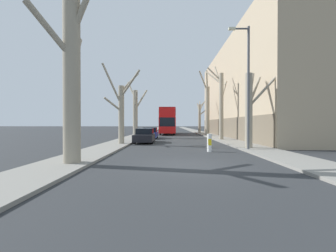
% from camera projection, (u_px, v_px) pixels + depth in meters
% --- Properties ---
extents(ground_plane, '(300.00, 300.00, 0.00)m').
position_uv_depth(ground_plane, '(186.00, 165.00, 9.68)').
color(ground_plane, '#2B2D30').
extents(sidewalk_left, '(2.47, 120.00, 0.12)m').
position_uv_depth(sidewalk_left, '(152.00, 130.00, 59.71)').
color(sidewalk_left, gray).
rests_on(sidewalk_left, ground).
extents(sidewalk_right, '(2.47, 120.00, 0.12)m').
position_uv_depth(sidewalk_right, '(193.00, 130.00, 59.63)').
color(sidewalk_right, gray).
rests_on(sidewalk_right, ground).
extents(building_facade_right, '(10.08, 31.68, 12.53)m').
position_uv_depth(building_facade_right, '(259.00, 92.00, 31.00)').
color(building_facade_right, tan).
rests_on(building_facade_right, ground).
extents(street_tree_left_0, '(2.88, 3.75, 9.10)m').
position_uv_depth(street_tree_left_0, '(72.00, 69.00, 9.74)').
color(street_tree_left_0, gray).
rests_on(street_tree_left_0, ground).
extents(street_tree_left_1, '(3.28, 3.26, 6.74)m').
position_uv_depth(street_tree_left_1, '(121.00, 109.00, 19.06)').
color(street_tree_left_1, gray).
rests_on(street_tree_left_1, ground).
extents(street_tree_left_2, '(2.85, 3.35, 7.41)m').
position_uv_depth(street_tree_left_2, '(135.00, 111.00, 28.57)').
color(street_tree_left_2, gray).
rests_on(street_tree_left_2, ground).
extents(street_tree_right_0, '(2.48, 1.83, 5.63)m').
position_uv_depth(street_tree_right_0, '(250.00, 108.00, 15.79)').
color(street_tree_right_0, gray).
rests_on(street_tree_right_0, ground).
extents(street_tree_right_1, '(2.57, 2.59, 8.59)m').
position_uv_depth(street_tree_right_1, '(221.00, 102.00, 24.44)').
color(street_tree_right_1, gray).
rests_on(street_tree_right_1, ground).
extents(street_tree_right_2, '(1.80, 4.22, 9.55)m').
position_uv_depth(street_tree_right_2, '(207.00, 108.00, 33.28)').
color(street_tree_right_2, gray).
rests_on(street_tree_right_2, ground).
extents(street_tree_right_3, '(2.99, 1.81, 7.51)m').
position_uv_depth(street_tree_right_3, '(200.00, 116.00, 42.23)').
color(street_tree_right_3, gray).
rests_on(street_tree_right_3, ground).
extents(double_decker_bus, '(2.59, 11.64, 4.34)m').
position_uv_depth(double_decker_bus, '(168.00, 120.00, 39.20)').
color(double_decker_bus, red).
rests_on(double_decker_bus, ground).
extents(parked_car_0, '(1.74, 4.34, 1.36)m').
position_uv_depth(parked_car_0, '(145.00, 136.00, 21.44)').
color(parked_car_0, black).
rests_on(parked_car_0, ground).
extents(parked_car_1, '(1.72, 4.28, 1.36)m').
position_uv_depth(parked_car_1, '(150.00, 133.00, 27.60)').
color(parked_car_1, navy).
rests_on(parked_car_1, ground).
extents(lamp_post, '(1.40, 0.20, 8.23)m').
position_uv_depth(lamp_post, '(247.00, 82.00, 14.82)').
color(lamp_post, '#4C4F54').
rests_on(lamp_post, ground).
extents(traffic_bollard, '(0.30, 0.31, 1.15)m').
position_uv_depth(traffic_bollard, '(209.00, 143.00, 14.43)').
color(traffic_bollard, white).
rests_on(traffic_bollard, ground).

